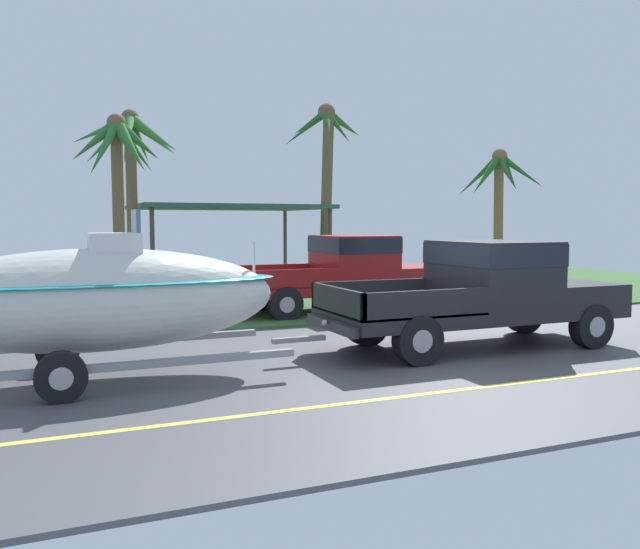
% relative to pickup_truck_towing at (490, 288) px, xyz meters
% --- Properties ---
extents(ground, '(36.00, 22.00, 0.11)m').
position_rel_pickup_truck_towing_xyz_m(ground, '(-1.71, 7.75, -1.07)').
color(ground, '#4C4C51').
extents(pickup_truck_towing, '(5.71, 2.06, 1.91)m').
position_rel_pickup_truck_towing_xyz_m(pickup_truck_towing, '(0.00, 0.00, 0.00)').
color(pickup_truck_towing, black).
rests_on(pickup_truck_towing, ground).
extents(boat_on_trailer, '(6.36, 2.18, 2.43)m').
position_rel_pickup_truck_towing_xyz_m(boat_on_trailer, '(-6.78, -0.00, 0.12)').
color(boat_on_trailer, gray).
rests_on(boat_on_trailer, ground).
extents(parked_pickup_background, '(5.80, 1.97, 1.92)m').
position_rel_pickup_truck_towing_xyz_m(parked_pickup_background, '(-0.34, 5.02, 0.00)').
color(parked_pickup_background, maroon).
rests_on(parked_pickup_background, ground).
extents(carport_awning, '(6.42, 4.95, 2.84)m').
position_rel_pickup_truck_towing_xyz_m(carport_awning, '(-1.38, 12.93, 1.66)').
color(carport_awning, '#4C4238').
rests_on(carport_awning, ground).
extents(palm_tree_near_left, '(2.95, 3.18, 6.61)m').
position_rel_pickup_truck_towing_xyz_m(palm_tree_near_left, '(2.37, 12.81, 3.67)').
color(palm_tree_near_left, brown).
rests_on(palm_tree_near_left, ground).
extents(palm_tree_mid, '(3.27, 2.84, 5.64)m').
position_rel_pickup_truck_towing_xyz_m(palm_tree_mid, '(-4.87, 10.80, 3.23)').
color(palm_tree_mid, brown).
rests_on(palm_tree_mid, ground).
extents(palm_tree_far_left, '(2.55, 2.87, 5.12)m').
position_rel_pickup_truck_towing_xyz_m(palm_tree_far_left, '(-5.49, 8.60, 2.76)').
color(palm_tree_far_left, brown).
rests_on(palm_tree_far_left, ground).
extents(palm_tree_far_right, '(3.04, 2.50, 5.04)m').
position_rel_pickup_truck_towing_xyz_m(palm_tree_far_right, '(8.64, 10.81, 2.64)').
color(palm_tree_far_right, brown).
rests_on(palm_tree_far_right, ground).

